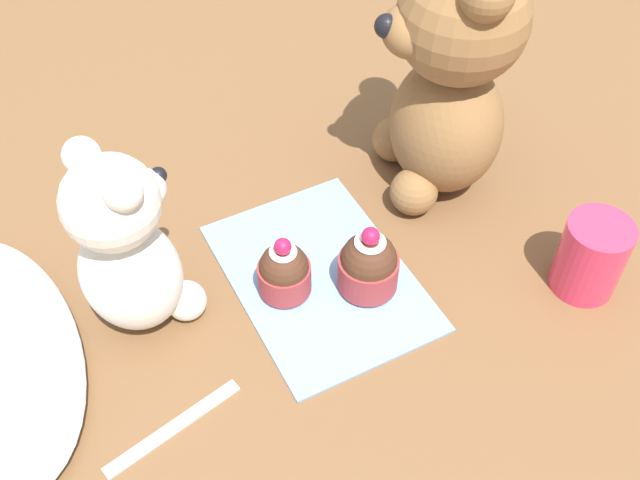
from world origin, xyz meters
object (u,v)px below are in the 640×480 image
(teddy_bear_tan, at_px, (450,77))
(teaspoon, at_px, (173,427))
(cupcake_near_tan_bear, at_px, (369,265))
(teddy_bear_cream, at_px, (127,248))
(cupcake_near_cream_bear, at_px, (285,273))
(juice_glass, at_px, (591,256))

(teddy_bear_tan, distance_m, teaspoon, 0.42)
(cupcake_near_tan_bear, bearing_deg, teddy_bear_tan, -55.11)
(teddy_bear_tan, bearing_deg, teaspoon, -49.05)
(teddy_bear_cream, distance_m, teaspoon, 0.16)
(teddy_bear_cream, relative_size, cupcake_near_cream_bear, 2.84)
(juice_glass, bearing_deg, cupcake_near_tan_bear, 63.97)
(cupcake_near_tan_bear, height_order, juice_glass, cupcake_near_tan_bear)
(cupcake_near_tan_bear, bearing_deg, teddy_bear_cream, 69.76)
(teddy_bear_tan, bearing_deg, cupcake_near_cream_bear, -54.23)
(teddy_bear_cream, distance_m, cupcake_near_tan_bear, 0.22)
(teddy_bear_cream, distance_m, teddy_bear_tan, 0.35)
(teddy_bear_tan, relative_size, cupcake_near_tan_bear, 3.55)
(juice_glass, relative_size, teaspoon, 0.62)
(teddy_bear_tan, height_order, cupcake_near_tan_bear, teddy_bear_tan)
(teddy_bear_cream, xyz_separation_m, cupcake_near_cream_bear, (-0.05, -0.13, -0.06))
(teddy_bear_tan, relative_size, juice_glass, 3.39)
(cupcake_near_tan_bear, distance_m, teaspoon, 0.23)
(teaspoon, bearing_deg, cupcake_near_cream_bear, -162.19)
(teddy_bear_cream, height_order, juice_glass, teddy_bear_cream)
(teddy_bear_tan, xyz_separation_m, teaspoon, (-0.16, 0.37, -0.13))
(cupcake_near_cream_bear, bearing_deg, teddy_bear_tan, -71.86)
(teddy_bear_cream, height_order, teaspoon, teddy_bear_cream)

